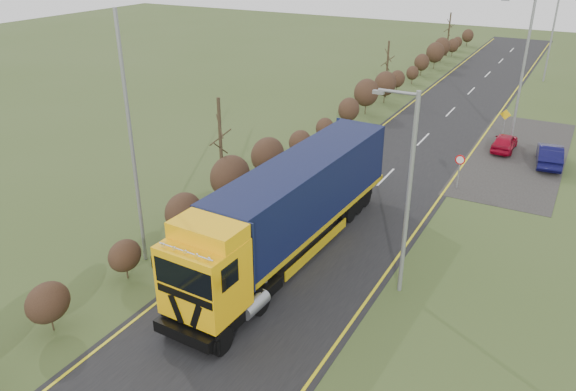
# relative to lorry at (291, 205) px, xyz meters

# --- Properties ---
(ground) EXTENTS (160.00, 160.00, 0.00)m
(ground) POSITION_rel_lorry_xyz_m (0.80, -1.18, -2.51)
(ground) COLOR #3A4C20
(ground) RESTS_ON ground
(road) EXTENTS (8.00, 120.00, 0.02)m
(road) POSITION_rel_lorry_xyz_m (0.80, 8.82, -2.50)
(road) COLOR black
(road) RESTS_ON ground
(layby) EXTENTS (6.00, 18.00, 0.02)m
(layby) POSITION_rel_lorry_xyz_m (7.30, 18.82, -2.50)
(layby) COLOR #292725
(layby) RESTS_ON ground
(lane_markings) EXTENTS (7.52, 116.00, 0.01)m
(lane_markings) POSITION_rel_lorry_xyz_m (0.80, 8.51, -2.48)
(lane_markings) COLOR gold
(lane_markings) RESTS_ON road
(hedgerow) EXTENTS (2.24, 102.04, 6.05)m
(hedgerow) POSITION_rel_lorry_xyz_m (-5.20, 6.71, -0.89)
(hedgerow) COLOR #2F1D15
(hedgerow) RESTS_ON ground
(lorry) EXTENTS (3.16, 15.96, 4.42)m
(lorry) POSITION_rel_lorry_xyz_m (0.00, 0.00, 0.00)
(lorry) COLOR black
(lorry) RESTS_ON ground
(car_red_hatchback) EXTENTS (1.45, 3.52, 1.19)m
(car_red_hatchback) POSITION_rel_lorry_xyz_m (6.31, 19.26, -1.91)
(car_red_hatchback) COLOR maroon
(car_red_hatchback) RESTS_ON ground
(car_blue_sedan) EXTENTS (1.93, 4.31, 1.37)m
(car_blue_sedan) POSITION_rel_lorry_xyz_m (9.30, 17.82, -1.82)
(car_blue_sedan) COLOR #0A0933
(car_blue_sedan) RESTS_ON ground
(streetlight_near) EXTENTS (1.81, 0.18, 8.47)m
(streetlight_near) POSITION_rel_lorry_xyz_m (5.30, -0.39, 2.14)
(streetlight_near) COLOR gray
(streetlight_near) RESTS_ON ground
(streetlight_mid) EXTENTS (2.13, 0.20, 10.05)m
(streetlight_mid) POSITION_rel_lorry_xyz_m (6.46, 19.99, 3.06)
(streetlight_mid) COLOR gray
(streetlight_mid) RESTS_ON ground
(streetlight_far) EXTENTS (2.05, 0.19, 9.67)m
(streetlight_far) POSITION_rel_lorry_xyz_m (6.23, 42.39, 2.84)
(streetlight_far) COLOR gray
(streetlight_far) RESTS_ON ground
(left_pole) EXTENTS (0.16, 0.16, 11.04)m
(left_pole) POSITION_rel_lorry_xyz_m (-5.62, -3.58, 3.01)
(left_pole) COLOR gray
(left_pole) RESTS_ON ground
(speed_sign) EXTENTS (0.58, 0.10, 2.08)m
(speed_sign) POSITION_rel_lorry_xyz_m (5.00, 11.26, -1.08)
(speed_sign) COLOR gray
(speed_sign) RESTS_ON ground
(warning_board) EXTENTS (0.77, 0.11, 2.03)m
(warning_board) POSITION_rel_lorry_xyz_m (5.70, 22.46, -1.26)
(warning_board) COLOR gray
(warning_board) RESTS_ON ground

